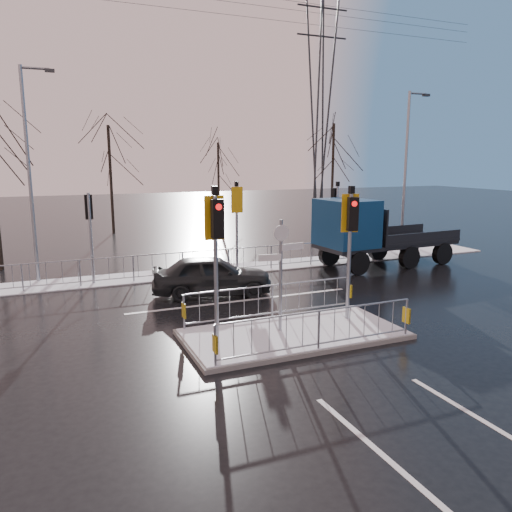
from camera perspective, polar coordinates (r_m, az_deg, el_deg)
name	(u,v)px	position (r m, az deg, el deg)	size (l,w,h in m)	color
ground	(293,336)	(13.94, 4.25, -9.12)	(120.00, 120.00, 0.00)	black
snow_verge	(202,272)	(21.64, -6.18, -1.78)	(30.00, 2.00, 0.04)	white
lane_markings	(299,340)	(13.67, 4.89, -9.54)	(8.00, 11.38, 0.01)	silver
traffic_island	(293,323)	(13.82, 4.21, -7.59)	(6.00, 3.04, 4.15)	slate
far_kerb_fixtures	(212,250)	(21.05, -5.07, 0.66)	(18.00, 0.65, 3.83)	gray
car_far_lane	(212,275)	(17.88, -5.05, -2.18)	(1.70, 4.24, 1.44)	black
flatbed_truck	(363,231)	(22.61, 12.17, 2.76)	(6.79, 2.84, 3.08)	black
tree_far_a	(110,158)	(33.86, -16.38, 10.66)	(3.75, 3.75, 7.08)	black
tree_far_b	(218,167)	(37.60, -4.33, 10.08)	(3.25, 3.25, 6.14)	black
tree_far_c	(333,154)	(38.28, 8.81, 11.44)	(4.00, 4.00, 7.55)	black
street_lamp_right	(407,167)	(26.09, 16.84, 9.69)	(1.25, 0.18, 8.00)	gray
street_lamp_left	(31,167)	(21.13, -24.35, 9.25)	(1.25, 0.18, 8.20)	gray
pylon_wires	(310,89)	(47.91, 6.18, 18.47)	(70.00, 2.38, 19.97)	#2D3033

